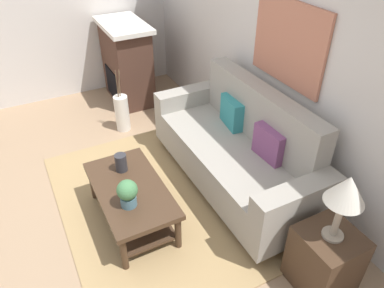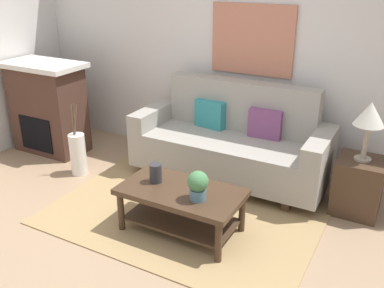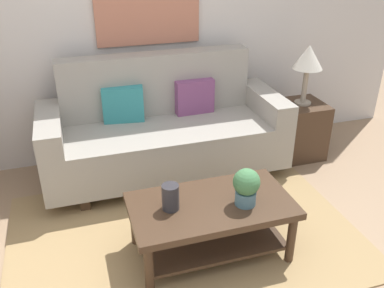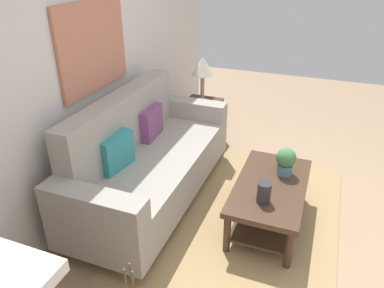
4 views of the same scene
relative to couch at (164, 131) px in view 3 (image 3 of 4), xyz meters
The scene contains 12 objects.
ground_plane 1.51m from the couch, 93.45° to the right, with size 9.72×9.72×0.00m, color #9E7F60.
wall_back 1.07m from the couch, 99.22° to the left, with size 5.72×0.10×2.70m, color silver.
area_rug 1.04m from the couch, 95.25° to the right, with size 2.57×1.75×0.01m, color #A38456.
couch is the anchor object (origin of this frame).
throw_pillow_teal 0.43m from the couch, 159.22° to the left, with size 0.36×0.12×0.32m, color teal.
throw_pillow_plum 0.43m from the couch, 20.78° to the left, with size 0.36×0.12×0.32m, color #7A4270.
coffee_table 1.20m from the couch, 88.35° to the right, with size 1.10×0.60×0.43m.
tabletop_vase 1.20m from the couch, 101.64° to the right, with size 0.11×0.11×0.18m, color #2D2D33.
potted_plant_tabletop 1.30m from the couch, 79.09° to the right, with size 0.18×0.18×0.26m.
side_table 1.39m from the couch, ahead, with size 0.44×0.44×0.56m, color #422D1E.
table_lamp 1.49m from the couch, ahead, with size 0.28×0.28×0.57m.
framed_painting 1.17m from the couch, 90.00° to the left, with size 0.96×0.03×0.77m, color #B77056.
Camera 3 is at (-0.69, -1.90, 2.05)m, focal length 38.91 mm.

